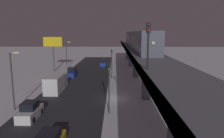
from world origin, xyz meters
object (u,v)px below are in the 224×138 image
at_px(traffic_light_near, 109,81).
at_px(sedan_white, 30,112).
at_px(subway_train, 137,39).
at_px(commercial_billboard, 53,45).
at_px(sedan_blue_2, 103,63).
at_px(box_truck, 56,83).
at_px(sedan_blue, 72,73).
at_px(traffic_light_mid, 112,60).
at_px(rail_signal, 148,38).

bearing_deg(traffic_light_near, sedan_white, 9.29).
height_order(subway_train, commercial_billboard, subway_train).
distance_m(sedan_blue_2, box_truck, 28.27).
bearing_deg(sedan_blue_2, sedan_white, -99.25).
distance_m(sedan_blue, traffic_light_near, 24.74).
bearing_deg(subway_train, box_truck, 32.55).
bearing_deg(box_truck, traffic_light_mid, -133.78).
distance_m(sedan_white, traffic_light_near, 10.02).
bearing_deg(traffic_light_mid, commercial_billboard, -28.88).
relative_size(subway_train, sedan_blue_2, 9.18).
relative_size(sedan_blue_2, box_truck, 0.54).
distance_m(sedan_white, box_truck, 11.84).
distance_m(subway_train, rail_signal, 26.78).
bearing_deg(box_truck, commercial_billboard, -72.61).
relative_size(sedan_white, traffic_light_mid, 0.67).
height_order(sedan_blue_2, commercial_billboard, commercial_billboard).
relative_size(subway_train, traffic_light_near, 5.76).
xyz_separation_m(sedan_blue, box_truck, (0.20, 12.37, 0.55)).
bearing_deg(traffic_light_near, commercial_billboard, -61.97).
distance_m(sedan_blue, traffic_light_mid, 10.20).
xyz_separation_m(rail_signal, box_truck, (13.04, -17.14, -8.20)).
relative_size(rail_signal, traffic_light_mid, 0.62).
distance_m(rail_signal, traffic_light_near, 9.37).
distance_m(sedan_blue_2, traffic_light_mid, 18.13).
height_order(sedan_blue, traffic_light_mid, traffic_light_mid).
height_order(sedan_white, traffic_light_near, traffic_light_near).
distance_m(subway_train, sedan_blue_2, 21.27).
xyz_separation_m(box_truck, traffic_light_near, (-9.50, 10.30, 2.85)).
xyz_separation_m(subway_train, box_truck, (14.98, 9.56, -7.25)).
xyz_separation_m(box_truck, commercial_billboard, (5.73, -18.32, 5.48)).
height_order(sedan_blue_2, traffic_light_near, traffic_light_near).
height_order(sedan_white, commercial_billboard, commercial_billboard).
distance_m(box_truck, commercial_billboard, 19.96).
bearing_deg(traffic_light_near, sedan_blue_2, -85.61).
bearing_deg(sedan_blue, traffic_light_near, 112.31).
relative_size(subway_train, commercial_billboard, 4.14).
bearing_deg(sedan_white, sedan_blue, -90.00).
relative_size(sedan_blue, traffic_light_mid, 0.73).
height_order(traffic_light_near, commercial_billboard, commercial_billboard).
distance_m(rail_signal, traffic_light_mid, 27.80).
bearing_deg(commercial_billboard, traffic_light_mid, 151.12).
height_order(subway_train, sedan_white, subway_train).
xyz_separation_m(subway_train, rail_signal, (1.94, 26.70, 0.95)).
bearing_deg(box_truck, sedan_blue_2, -103.50).
distance_m(rail_signal, sedan_blue_2, 45.93).
bearing_deg(commercial_billboard, subway_train, 157.08).
relative_size(sedan_blue_2, commercial_billboard, 0.45).
xyz_separation_m(rail_signal, traffic_light_mid, (3.54, -27.05, -5.35)).
bearing_deg(subway_train, rail_signal, 85.85).
distance_m(rail_signal, sedan_blue, 33.34).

